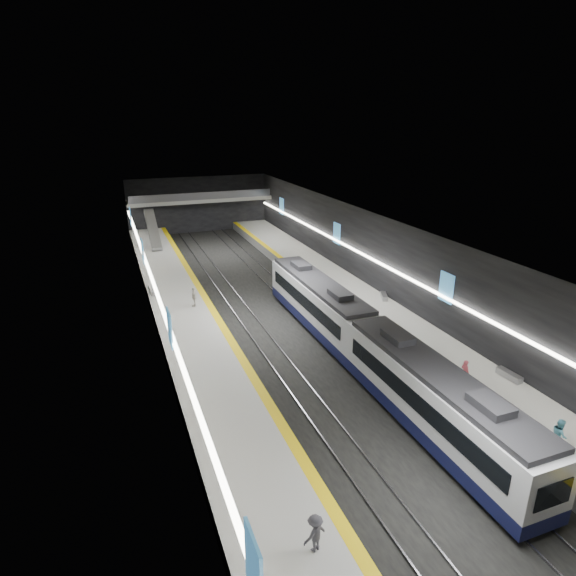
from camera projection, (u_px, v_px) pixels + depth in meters
name	position (u px, v px, depth m)	size (l,w,h in m)	color
ground	(281.00, 322.00, 40.28)	(70.00, 70.00, 0.00)	black
ceiling	(281.00, 228.00, 37.55)	(20.00, 70.00, 0.04)	beige
wall_left	(154.00, 292.00, 35.58)	(0.04, 70.00, 8.00)	black
wall_right	(388.00, 264.00, 42.25)	(0.04, 70.00, 8.00)	black
wall_back	(199.00, 205.00, 69.66)	(20.00, 0.04, 8.00)	black
platform_left	(191.00, 330.00, 37.61)	(5.00, 70.00, 1.00)	slate
tile_surface_left	(191.00, 324.00, 37.43)	(5.00, 70.00, 0.02)	#B2B2AD
tactile_strip_left	(219.00, 320.00, 38.16)	(0.60, 70.00, 0.02)	yellow
platform_right	(361.00, 305.00, 42.61)	(5.00, 70.00, 1.00)	slate
tile_surface_right	(361.00, 299.00, 42.44)	(5.00, 70.00, 0.02)	#B2B2AD
tactile_strip_right	(339.00, 302.00, 41.70)	(0.60, 70.00, 0.02)	yellow
rails	(281.00, 321.00, 40.26)	(6.52, 70.00, 0.12)	gray
train	(364.00, 340.00, 32.11)	(2.69, 30.04, 3.60)	#10143E
ad_posters	(277.00, 267.00, 39.62)	(19.94, 53.50, 2.20)	#4089C0
cove_light_left	(157.00, 294.00, 35.71)	(0.25, 68.60, 0.12)	white
cove_light_right	(386.00, 266.00, 42.25)	(0.25, 68.60, 0.12)	white
mezzanine_bridge	(201.00, 200.00, 67.49)	(20.00, 3.00, 1.50)	gray
escalator	(153.00, 229.00, 59.63)	(1.20, 8.00, 0.60)	#99999E
bench_left_far	(153.00, 290.00, 43.98)	(0.56, 2.02, 0.49)	#99999E
bench_right_near	(509.00, 375.00, 29.73)	(0.47, 1.71, 0.42)	#99999E
bench_right_far	(384.00, 296.00, 42.56)	(0.45, 1.63, 0.40)	#99999E
passenger_right_a	(465.00, 373.00, 28.79)	(0.60, 0.39, 1.64)	#AF414E
passenger_right_b	(559.00, 435.00, 23.20)	(0.82, 0.64, 1.69)	#519CB1
passenger_left_a	(194.00, 297.00, 40.60)	(1.01, 0.42, 1.72)	beige
passenger_left_b	(315.00, 534.00, 17.81)	(1.02, 0.59, 1.58)	#403F46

